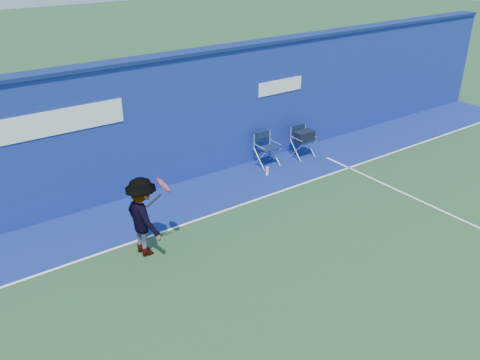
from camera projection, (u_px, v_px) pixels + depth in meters
ground at (300, 300)px, 8.42m from camera, size 80.00×80.00×0.00m
stadium_wall at (152, 124)px, 11.54m from camera, size 24.00×0.50×3.08m
out_of_bounds_strip at (179, 203)px, 11.42m from camera, size 24.00×1.80×0.01m
court_lines at (277, 281)px, 8.85m from camera, size 24.00×12.00×0.01m
directors_chair_left at (267, 155)px, 13.17m from camera, size 0.52×0.48×0.88m
directors_chair_right at (303, 144)px, 13.61m from camera, size 0.51×0.46×0.86m
water_bottle at (267, 171)px, 12.68m from camera, size 0.07×0.07×0.22m
tennis_player at (143, 217)px, 9.33m from camera, size 0.90×1.04×1.55m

